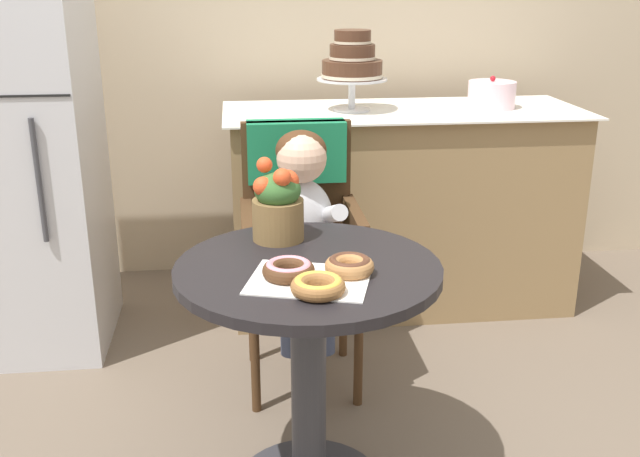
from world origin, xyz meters
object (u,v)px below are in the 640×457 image
Objects in this scene: donut_mid at (318,285)px; round_layer_cake at (492,95)px; seated_child at (303,215)px; donut_front at (349,265)px; cafe_table at (308,336)px; flower_vase at (278,203)px; tiered_cake_stand at (352,63)px; wicker_chair at (299,212)px; refrigerator at (9,140)px; donut_side at (288,269)px.

round_layer_cake is at bearing 57.93° from donut_mid.
donut_mid is 1.77m from round_layer_cake.
donut_front is (0.06, -0.64, 0.07)m from seated_child.
round_layer_cake is at bearing 54.14° from cafe_table.
flower_vase is 1.48m from round_layer_cake.
cafe_table is 0.30m from donut_mid.
donut_front is 1.44m from tiered_cake_stand.
seated_child reaches higher than wicker_chair.
wicker_chair is 7.07× the size of donut_mid.
wicker_chair is 0.80m from donut_front.
round_layer_cake is 2.00m from refrigerator.
donut_front is 0.08× the size of refrigerator.
seated_child is 5.64× the size of donut_front.
tiered_cake_stand is 1.41m from refrigerator.
donut_mid is 0.13m from donut_side.
donut_mid is at bearing -101.93° from tiered_cake_stand.
seated_child is (0.04, 0.56, 0.17)m from cafe_table.
donut_mid is at bearing -88.34° from cafe_table.
tiered_cake_stand reaches higher than donut_mid.
flower_vase is 1.33m from refrigerator.
tiered_cake_stand is at bearing 70.47° from flower_vase.
donut_side is at bearing -49.99° from refrigerator.
donut_side is at bearing 120.40° from donut_mid.
wicker_chair is 1.17m from refrigerator.
refrigerator is at bearing 138.04° from flower_vase.
donut_front is at bearing -121.40° from round_layer_cake.
donut_side reaches higher than donut_mid.
wicker_chair is at bearing -19.41° from refrigerator.
cafe_table is at bearing -46.33° from refrigerator.
donut_front is at bearing 2.74° from donut_side.
refrigerator reaches higher than cafe_table.
round_layer_cake is at bearing 39.34° from seated_child.
seated_child is at bearing 73.34° from flower_vase.
wicker_chair is at bearing 83.07° from donut_side.
refrigerator is at bearing 129.29° from donut_mid.
donut_front is at bearing 50.70° from donut_mid.
wicker_chair is (0.04, 0.72, 0.13)m from cafe_table.
wicker_chair is at bearing 78.33° from flower_vase.
donut_side is at bearing -177.26° from donut_front.
donut_front is 1.65m from refrigerator.
donut_front is 0.63× the size of round_layer_cake.
tiered_cake_stand is 0.63m from round_layer_cake.
seated_child reaches higher than donut_side.
tiered_cake_stand is at bearing 76.15° from cafe_table.
donut_mid is (0.01, -0.19, 0.23)m from cafe_table.
seated_child is 0.39m from flower_vase.
wicker_chair is at bearing 90.00° from seated_child.
cafe_table is 0.75× the size of wicker_chair.
refrigerator reaches higher than donut_mid.
wicker_chair is 0.80m from tiered_cake_stand.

